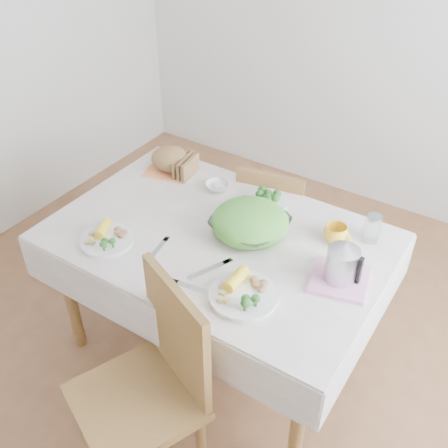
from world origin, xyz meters
The scene contains 20 objects.
floor centered at (0.00, 0.00, 0.00)m, with size 3.60×3.60×0.00m, color brown.
back_wall centered at (0.00, 1.80, 1.35)m, with size 3.60×3.60×0.00m, color silver.
dining_table centered at (0.00, 0.00, 0.38)m, with size 1.40×0.90×0.75m, color brown.
tablecloth centered at (0.00, 0.00, 0.76)m, with size 1.50×1.00×0.01m, color beige.
chair_near centered at (0.10, -0.73, 0.47)m, with size 0.44×0.44×0.98m, color brown.
chair_far centered at (-0.03, 0.64, 0.47)m, with size 0.38×0.38×0.84m, color brown.
salad_bowl centered at (0.11, 0.09, 0.80)m, with size 0.33×0.33×0.08m, color white.
dinner_plate_left centered at (-0.38, -0.31, 0.77)m, with size 0.24×0.24×0.02m, color white.
dinner_plate_right centered at (0.30, -0.28, 0.77)m, with size 0.28×0.28×0.02m, color white.
broccoli_plate centered at (0.07, 0.34, 0.77)m, with size 0.22×0.22×0.02m, color beige.
napkin centered at (-0.53, 0.34, 0.76)m, with size 0.24×0.24×0.00m, color #F3854D.
bread_loaf centered at (-0.53, 0.34, 0.82)m, with size 0.21×0.19×0.12m, color brown.
fruit_bowl centered at (-0.21, 0.31, 0.78)m, with size 0.12×0.12×0.04m, color white.
yellow_mug centered at (0.46, 0.25, 0.80)m, with size 0.10×0.10×0.08m, color yellow.
glass_tumbler centered at (0.59, 0.34, 0.83)m, with size 0.07×0.07×0.13m, color white.
pink_tray centered at (0.58, 0.02, 0.77)m, with size 0.22×0.22×0.02m, color pink.
electric_kettle centered at (0.58, 0.02, 0.88)m, with size 0.13×0.13×0.18m, color #B2B5BA.
fork_left centered at (-0.16, -0.23, 0.76)m, with size 0.02×0.18×0.00m, color silver.
fork_right centered at (0.10, -0.21, 0.76)m, with size 0.02×0.20×0.00m, color silver.
knife centered at (0.10, -0.34, 0.76)m, with size 0.02×0.19×0.00m, color silver.
Camera 1 is at (1.04, -1.54, 2.23)m, focal length 42.00 mm.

